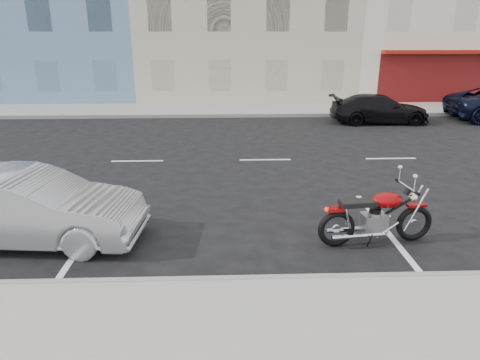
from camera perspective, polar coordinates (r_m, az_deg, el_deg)
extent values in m
plane|color=black|center=(13.80, 11.68, 2.73)|extent=(120.00, 120.00, 0.00)
cube|color=gray|center=(21.95, -6.65, 9.28)|extent=(80.00, 3.40, 0.15)
cube|color=gray|center=(7.18, -16.29, -13.15)|extent=(80.00, 0.12, 0.16)
cube|color=gray|center=(20.29, -7.01, 8.46)|extent=(80.00, 0.12, 0.16)
torus|color=black|center=(9.29, 26.43, -4.97)|extent=(0.73, 0.20, 0.72)
torus|color=black|center=(8.51, 17.78, -5.94)|extent=(0.73, 0.20, 0.72)
cube|color=#850408|center=(9.15, 26.78, -2.82)|extent=(0.38, 0.18, 0.05)
cube|color=#850408|center=(8.34, 17.79, -3.51)|extent=(0.34, 0.21, 0.06)
cube|color=gray|center=(8.82, 22.08, -5.10)|extent=(0.48, 0.37, 0.36)
ellipsoid|color=#850408|center=(8.77, 23.65, -2.29)|extent=(0.64, 0.43, 0.29)
cube|color=black|center=(8.49, 20.39, -2.69)|extent=(0.69, 0.35, 0.10)
cylinder|color=silver|center=(8.89, 25.85, -0.64)|extent=(0.13, 0.75, 0.04)
sphere|color=silver|center=(9.04, 26.43, -1.93)|extent=(0.18, 0.18, 0.18)
cylinder|color=silver|center=(8.61, 20.40, -6.76)|extent=(1.02, 0.20, 0.09)
cylinder|color=silver|center=(8.84, 19.48, -5.94)|extent=(1.02, 0.20, 0.09)
cylinder|color=silver|center=(9.14, 26.45, -3.16)|extent=(0.42, 0.10, 0.85)
cylinder|color=black|center=(8.88, 23.54, -3.88)|extent=(0.86, 0.15, 0.53)
imported|color=#999AA0|center=(8.96, -26.33, -3.35)|extent=(4.33, 1.83, 1.39)
imported|color=black|center=(19.90, 18.08, 9.02)|extent=(4.25, 1.76, 1.23)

